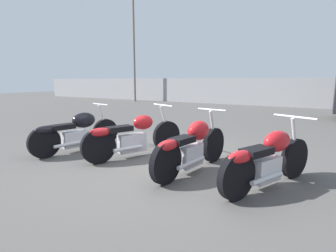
{
  "coord_description": "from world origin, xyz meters",
  "views": [
    {
      "loc": [
        2.54,
        -3.87,
        1.52
      ],
      "look_at": [
        0.0,
        0.42,
        0.65
      ],
      "focal_mm": 28.0,
      "sensor_mm": 36.0,
      "label": 1
    }
  ],
  "objects_px": {
    "light_pole_left": "(134,35)",
    "motorcycle_slot_3": "(268,159)",
    "motorcycle_slot_0": "(76,132)",
    "motorcycle_slot_1": "(133,136)",
    "motorcycle_slot_2": "(192,146)"
  },
  "relations": [
    {
      "from": "light_pole_left",
      "to": "motorcycle_slot_2",
      "type": "distance_m",
      "value": 15.75
    },
    {
      "from": "motorcycle_slot_0",
      "to": "motorcycle_slot_3",
      "type": "xyz_separation_m",
      "value": [
        3.9,
        0.05,
        -0.01
      ]
    },
    {
      "from": "motorcycle_slot_1",
      "to": "light_pole_left",
      "type": "bearing_deg",
      "value": 150.78
    },
    {
      "from": "light_pole_left",
      "to": "motorcycle_slot_3",
      "type": "xyz_separation_m",
      "value": [
        11.25,
        -11.46,
        -4.19
      ]
    },
    {
      "from": "light_pole_left",
      "to": "motorcycle_slot_0",
      "type": "bearing_deg",
      "value": -57.45
    },
    {
      "from": "motorcycle_slot_1",
      "to": "motorcycle_slot_2",
      "type": "distance_m",
      "value": 1.39
    },
    {
      "from": "motorcycle_slot_0",
      "to": "motorcycle_slot_1",
      "type": "xyz_separation_m",
      "value": [
        1.31,
        0.3,
        -0.01
      ]
    },
    {
      "from": "light_pole_left",
      "to": "motorcycle_slot_0",
      "type": "distance_m",
      "value": 14.28
    },
    {
      "from": "motorcycle_slot_1",
      "to": "motorcycle_slot_0",
      "type": "bearing_deg",
      "value": -144.15
    },
    {
      "from": "motorcycle_slot_0",
      "to": "motorcycle_slot_1",
      "type": "distance_m",
      "value": 1.34
    },
    {
      "from": "motorcycle_slot_2",
      "to": "motorcycle_slot_3",
      "type": "relative_size",
      "value": 1.1
    },
    {
      "from": "light_pole_left",
      "to": "motorcycle_slot_1",
      "type": "xyz_separation_m",
      "value": [
        8.66,
        -11.21,
        -4.19
      ]
    },
    {
      "from": "motorcycle_slot_1",
      "to": "motorcycle_slot_3",
      "type": "xyz_separation_m",
      "value": [
        2.59,
        -0.25,
        0.0
      ]
    },
    {
      "from": "motorcycle_slot_2",
      "to": "motorcycle_slot_3",
      "type": "xyz_separation_m",
      "value": [
        1.21,
        -0.07,
        -0.01
      ]
    },
    {
      "from": "motorcycle_slot_1",
      "to": "motorcycle_slot_2",
      "type": "height_order",
      "value": "motorcycle_slot_1"
    }
  ]
}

